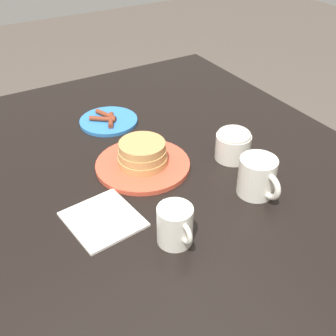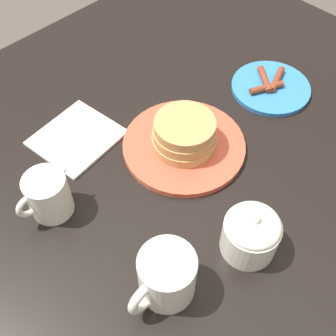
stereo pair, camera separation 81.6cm
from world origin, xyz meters
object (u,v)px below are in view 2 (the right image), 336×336
at_px(coffee_mug, 166,277).
at_px(sugar_bowl, 251,233).
at_px(pancake_plate, 184,139).
at_px(side_plate_bacon, 269,86).
at_px(napkin, 77,138).
at_px(creamer_pitcher, 48,194).

height_order(coffee_mug, sugar_bowl, sugar_bowl).
bearing_deg(pancake_plate, side_plate_bacon, 176.44).
bearing_deg(napkin, creamer_pitcher, 38.37).
xyz_separation_m(sugar_bowl, napkin, (0.05, -0.38, -0.04)).
distance_m(pancake_plate, sugar_bowl, 0.23).
height_order(pancake_plate, side_plate_bacon, pancake_plate).
bearing_deg(coffee_mug, sugar_bowl, 163.40).
xyz_separation_m(side_plate_bacon, napkin, (0.38, -0.18, -0.00)).
bearing_deg(sugar_bowl, creamer_pitcher, -57.60).
xyz_separation_m(side_plate_bacon, coffee_mug, (0.47, 0.16, 0.04)).
height_order(side_plate_bacon, creamer_pitcher, creamer_pitcher).
xyz_separation_m(coffee_mug, creamer_pitcher, (0.03, -0.24, -0.00)).
bearing_deg(creamer_pitcher, side_plate_bacon, 171.07).
bearing_deg(side_plate_bacon, napkin, -25.20).
distance_m(side_plate_bacon, coffee_mug, 0.50).
height_order(side_plate_bacon, coffee_mug, coffee_mug).
distance_m(side_plate_bacon, sugar_bowl, 0.39).
distance_m(coffee_mug, creamer_pitcher, 0.24).
relative_size(side_plate_bacon, coffee_mug, 1.45).
bearing_deg(side_plate_bacon, creamer_pitcher, -8.93).
bearing_deg(coffee_mug, pancake_plate, -141.99).
distance_m(pancake_plate, side_plate_bacon, 0.25).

